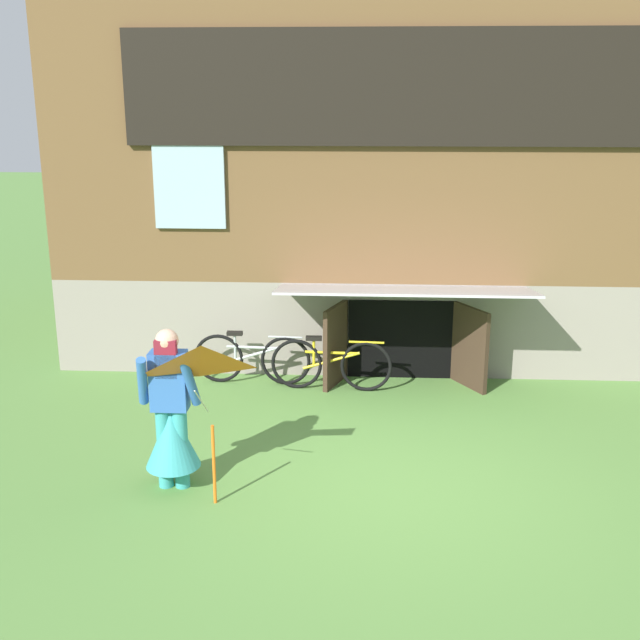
# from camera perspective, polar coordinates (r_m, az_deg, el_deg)

# --- Properties ---
(ground_plane) EXTENTS (60.00, 60.00, 0.00)m
(ground_plane) POSITION_cam_1_polar(r_m,az_deg,el_deg) (7.98, 4.84, -11.39)
(ground_plane) COLOR #56843D
(log_house) EXTENTS (8.75, 5.82, 5.46)m
(log_house) POSITION_cam_1_polar(r_m,az_deg,el_deg) (12.47, 4.50, 11.66)
(log_house) COLOR gray
(log_house) RESTS_ON ground_plane
(person) EXTENTS (0.61, 0.52, 1.58)m
(person) POSITION_cam_1_polar(r_m,az_deg,el_deg) (7.72, -10.53, -7.17)
(person) COLOR teal
(person) RESTS_ON ground_plane
(kite) EXTENTS (0.90, 0.92, 1.48)m
(kite) POSITION_cam_1_polar(r_m,az_deg,el_deg) (6.96, -8.33, -4.68)
(kite) COLOR orange
(kite) RESTS_ON ground_plane
(bicycle_yellow) EXTENTS (1.54, 0.13, 0.70)m
(bicycle_yellow) POSITION_cam_1_polar(r_m,az_deg,el_deg) (10.13, 0.78, -3.15)
(bicycle_yellow) COLOR black
(bicycle_yellow) RESTS_ON ground_plane
(bicycle_silver) EXTENTS (1.52, 0.13, 0.70)m
(bicycle_silver) POSITION_cam_1_polar(r_m,az_deg,el_deg) (10.38, -4.87, -2.73)
(bicycle_silver) COLOR black
(bicycle_silver) RESTS_ON ground_plane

